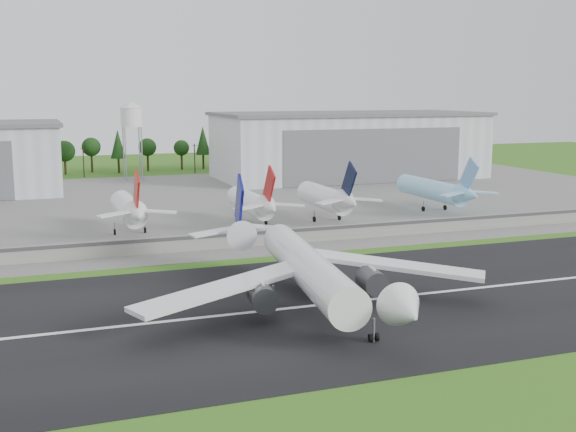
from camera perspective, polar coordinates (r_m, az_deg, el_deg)
name	(u,v)px	position (r m, az deg, el deg)	size (l,w,h in m)	color
ground	(352,324)	(105.03, 5.10, -8.50)	(600.00, 600.00, 0.00)	#295C16
runway	(325,305)	(113.72, 2.96, -7.01)	(320.00, 60.00, 0.10)	black
runway_centerline	(325,304)	(113.70, 2.96, -6.98)	(220.00, 1.00, 0.02)	white
apron	(182,204)	(216.98, -8.39, 0.97)	(320.00, 150.00, 0.10)	slate
blast_fence	(244,239)	(154.47, -3.53, -1.84)	(240.00, 0.61, 3.50)	gray
hangar_east	(349,145)	(281.64, 4.82, 5.62)	(102.00, 47.00, 25.20)	silver
water_tower	(131,115)	(277.90, -12.27, 7.84)	(8.40, 8.40, 29.40)	#99999E
utility_poles	(141,175)	(295.16, -11.54, 3.19)	(230.00, 3.00, 12.00)	black
treeline	(136,171)	(309.92, -11.95, 3.48)	(320.00, 16.00, 22.00)	black
main_airliner	(309,277)	(110.97, 1.69, -4.83)	(56.77, 59.23, 18.17)	white
parked_jet_red_a	(130,209)	(170.29, -12.38, 0.51)	(7.36, 31.29, 16.61)	white
parked_jet_red_b	(254,203)	(176.63, -2.69, 1.02)	(7.36, 31.29, 16.50)	white
parked_jet_navy	(329,198)	(183.47, 3.28, 1.41)	(7.36, 31.29, 16.74)	white
parked_jet_skyblue	(438,190)	(203.81, 11.74, 2.01)	(7.36, 37.29, 16.60)	#8CCFF3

